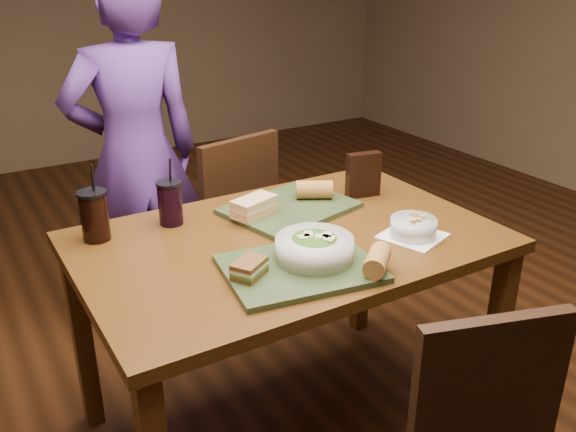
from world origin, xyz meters
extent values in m
plane|color=#381C0B|center=(0.00, 0.00, 0.00)|extent=(6.00, 6.00, 0.00)
cube|color=#4F2F0F|center=(0.60, -0.38, 0.35)|extent=(0.06, 0.06, 0.71)
cube|color=#4F2F0F|center=(-0.60, 0.38, 0.35)|extent=(0.06, 0.06, 0.71)
cube|color=#4F2F0F|center=(0.60, 0.38, 0.35)|extent=(0.06, 0.06, 0.71)
cube|color=#4F2F0F|center=(0.00, 0.00, 0.73)|extent=(1.30, 0.85, 0.04)
cube|color=black|center=(0.06, -0.78, 0.63)|extent=(0.36, 0.14, 0.44)
cube|color=black|center=(0.15, 0.80, 0.42)|extent=(0.46, 0.46, 0.04)
cube|color=black|center=(0.15, 0.62, 0.66)|extent=(0.39, 0.12, 0.46)
cube|color=black|center=(-0.02, 0.63, 0.20)|extent=(0.04, 0.04, 0.40)
cube|color=black|center=(0.31, 0.63, 0.20)|extent=(0.04, 0.04, 0.40)
cube|color=black|center=(-0.02, 0.97, 0.20)|extent=(0.04, 0.04, 0.40)
cube|color=black|center=(0.31, 0.97, 0.20)|extent=(0.04, 0.04, 0.40)
imported|color=#4B2972|center=(-0.19, 0.94, 0.78)|extent=(0.59, 0.41, 1.57)
cube|color=#2F4021|center=(-0.09, -0.22, 0.76)|extent=(0.46, 0.38, 0.02)
cube|color=#2F4021|center=(0.11, 0.18, 0.76)|extent=(0.48, 0.41, 0.02)
cylinder|color=silver|center=(-0.03, -0.20, 0.80)|extent=(0.22, 0.22, 0.07)
ellipsoid|color=#427219|center=(-0.03, -0.20, 0.81)|extent=(0.18, 0.18, 0.06)
cube|color=beige|center=(-0.02, -0.21, 0.84)|extent=(0.05, 0.04, 0.01)
cube|color=beige|center=(-0.04, -0.18, 0.84)|extent=(0.04, 0.05, 0.01)
cube|color=beige|center=(0.00, -0.21, 0.84)|extent=(0.04, 0.05, 0.01)
cube|color=beige|center=(-0.06, -0.19, 0.84)|extent=(0.04, 0.03, 0.01)
cube|color=beige|center=(-0.01, -0.24, 0.84)|extent=(0.05, 0.04, 0.01)
cube|color=white|center=(0.34, -0.20, 0.75)|extent=(0.22, 0.22, 0.00)
cylinder|color=silver|center=(0.34, -0.20, 0.78)|extent=(0.14, 0.14, 0.06)
cylinder|color=black|center=(0.34, -0.20, 0.80)|extent=(0.12, 0.12, 0.01)
cube|color=#B28947|center=(0.31, -0.23, 0.82)|extent=(0.02, 0.02, 0.01)
cube|color=#B28947|center=(0.35, -0.18, 0.82)|extent=(0.02, 0.02, 0.01)
cube|color=#B28947|center=(0.34, -0.23, 0.82)|extent=(0.02, 0.02, 0.01)
cube|color=#B28947|center=(0.36, -0.21, 0.82)|extent=(0.02, 0.02, 0.01)
cube|color=#B28947|center=(0.35, -0.19, 0.82)|extent=(0.02, 0.02, 0.01)
cube|color=#593819|center=(-0.24, -0.20, 0.77)|extent=(0.12, 0.11, 0.01)
cube|color=#3F721E|center=(-0.24, -0.20, 0.79)|extent=(0.12, 0.11, 0.01)
cube|color=beige|center=(-0.24, -0.20, 0.80)|extent=(0.12, 0.11, 0.01)
cube|color=#593819|center=(-0.24, -0.20, 0.81)|extent=(0.12, 0.11, 0.01)
cube|color=tan|center=(-0.03, 0.17, 0.78)|extent=(0.17, 0.12, 0.02)
cube|color=orange|center=(-0.03, 0.17, 0.79)|extent=(0.17, 0.12, 0.01)
cube|color=beige|center=(-0.03, 0.17, 0.80)|extent=(0.17, 0.12, 0.01)
cube|color=tan|center=(-0.03, 0.17, 0.82)|extent=(0.17, 0.12, 0.02)
cylinder|color=#AD7533|center=(0.08, -0.35, 0.80)|extent=(0.13, 0.13, 0.06)
cylinder|color=#AD7533|center=(0.23, 0.20, 0.80)|extent=(0.14, 0.12, 0.06)
cylinder|color=black|center=(-0.52, 0.29, 0.83)|extent=(0.09, 0.09, 0.15)
cylinder|color=black|center=(-0.52, 0.29, 0.90)|extent=(0.09, 0.09, 0.01)
cylinder|color=black|center=(-0.51, 0.29, 0.95)|extent=(0.01, 0.02, 0.10)
cylinder|color=black|center=(-0.28, 0.28, 0.82)|extent=(0.08, 0.08, 0.14)
cylinder|color=black|center=(-0.28, 0.28, 0.89)|extent=(0.08, 0.08, 0.01)
cylinder|color=black|center=(-0.27, 0.28, 0.93)|extent=(0.01, 0.02, 0.09)
cube|color=black|center=(0.42, 0.16, 0.83)|extent=(0.13, 0.06, 0.16)
camera|label=1|loc=(-0.90, -1.50, 1.57)|focal=38.00mm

